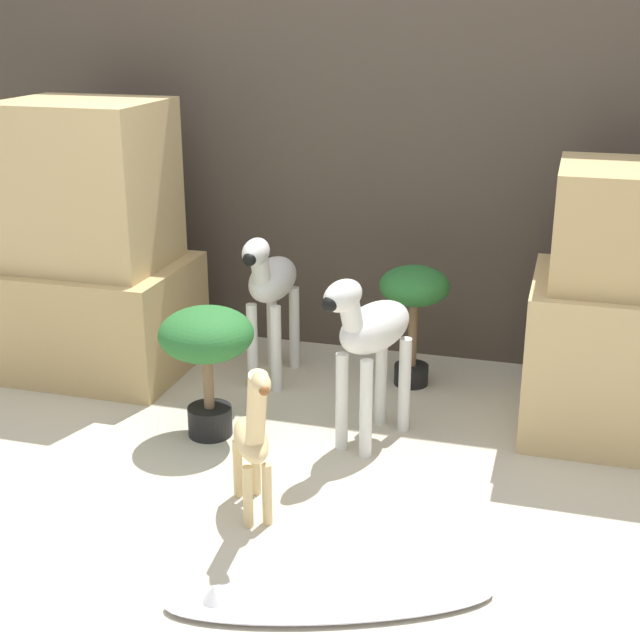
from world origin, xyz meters
TOP-DOWN VIEW (x-y plane):
  - ground_plane at (0.00, 0.00)m, footprint 14.00×14.00m
  - wall_back at (0.00, 1.67)m, footprint 6.40×0.08m
  - rock_pillar_left at (-1.15, 1.05)m, footprint 0.80×0.66m
  - rock_pillar_right at (1.15, 1.05)m, footprint 0.80×0.66m
  - zebra_right at (0.20, 0.67)m, footprint 0.30×0.52m
  - zebra_left at (-0.35, 1.13)m, footprint 0.19×0.52m
  - giraffe_figurine at (-0.04, 0.05)m, footprint 0.27×0.38m
  - potted_palm_front at (0.25, 1.26)m, footprint 0.30×0.30m
  - potted_palm_back at (-0.41, 0.56)m, footprint 0.36×0.36m
  - surfboard at (0.31, -0.32)m, footprint 0.95×0.54m

SIDE VIEW (x-z plane):
  - ground_plane at x=0.00m, z-range 0.00..0.00m
  - surfboard at x=0.31m, z-range -0.02..0.06m
  - giraffe_figurine at x=-0.04m, z-range 0.00..0.57m
  - potted_palm_back at x=-0.41m, z-range 0.12..0.63m
  - potted_palm_front at x=0.25m, z-range 0.13..0.67m
  - zebra_right at x=0.20m, z-range 0.09..0.79m
  - zebra_left at x=-0.35m, z-range 0.09..0.79m
  - rock_pillar_right at x=1.15m, z-range -0.04..1.00m
  - rock_pillar_left at x=-1.15m, z-range -0.06..1.15m
  - wall_back at x=0.00m, z-range 0.00..2.20m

